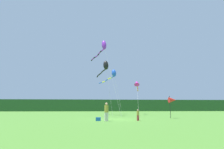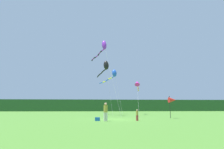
{
  "view_description": "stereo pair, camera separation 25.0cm",
  "coord_description": "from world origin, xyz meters",
  "px_view_note": "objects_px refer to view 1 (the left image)",
  "views": [
    {
      "loc": [
        -2.04,
        -20.81,
        1.31
      ],
      "look_at": [
        0.0,
        6.0,
        6.16
      ],
      "focal_mm": 29.32,
      "sensor_mm": 36.0,
      "label": 1
    },
    {
      "loc": [
        -1.79,
        -20.83,
        1.31
      ],
      "look_at": [
        0.0,
        6.0,
        6.16
      ],
      "focal_mm": 29.32,
      "sensor_mm": 36.0,
      "label": 2
    }
  ],
  "objects_px": {
    "person_child": "(138,114)",
    "kite_magenta": "(137,84)",
    "cooler_box": "(98,119)",
    "banner_flag_pole": "(172,100)",
    "person_adult": "(106,111)",
    "kite_black": "(105,66)",
    "kite_purple": "(103,47)",
    "kite_blue": "(113,74)"
  },
  "relations": [
    {
      "from": "kite_black",
      "to": "cooler_box",
      "type": "bearing_deg",
      "value": -94.94
    },
    {
      "from": "cooler_box",
      "to": "banner_flag_pole",
      "type": "bearing_deg",
      "value": 21.49
    },
    {
      "from": "person_child",
      "to": "kite_purple",
      "type": "bearing_deg",
      "value": 106.21
    },
    {
      "from": "person_child",
      "to": "kite_blue",
      "type": "height_order",
      "value": "kite_blue"
    },
    {
      "from": "person_child",
      "to": "kite_magenta",
      "type": "distance_m",
      "value": 17.62
    },
    {
      "from": "banner_flag_pole",
      "to": "kite_blue",
      "type": "xyz_separation_m",
      "value": [
        -6.19,
        15.12,
        5.93
      ]
    },
    {
      "from": "person_adult",
      "to": "banner_flag_pole",
      "type": "xyz_separation_m",
      "value": [
        8.37,
        4.09,
        1.21
      ]
    },
    {
      "from": "person_child",
      "to": "person_adult",
      "type": "bearing_deg",
      "value": -174.5
    },
    {
      "from": "banner_flag_pole",
      "to": "kite_black",
      "type": "height_order",
      "value": "kite_black"
    },
    {
      "from": "kite_blue",
      "to": "kite_magenta",
      "type": "height_order",
      "value": "kite_blue"
    },
    {
      "from": "banner_flag_pole",
      "to": "kite_purple",
      "type": "xyz_separation_m",
      "value": [
        -8.49,
        7.49,
        9.25
      ]
    },
    {
      "from": "banner_flag_pole",
      "to": "kite_blue",
      "type": "bearing_deg",
      "value": 112.26
    },
    {
      "from": "person_adult",
      "to": "banner_flag_pole",
      "type": "bearing_deg",
      "value": 26.06
    },
    {
      "from": "person_adult",
      "to": "person_child",
      "type": "bearing_deg",
      "value": 5.5
    },
    {
      "from": "cooler_box",
      "to": "banner_flag_pole",
      "type": "height_order",
      "value": "banner_flag_pole"
    },
    {
      "from": "person_child",
      "to": "kite_blue",
      "type": "relative_size",
      "value": 0.12
    },
    {
      "from": "person_adult",
      "to": "kite_black",
      "type": "height_order",
      "value": "kite_black"
    },
    {
      "from": "person_adult",
      "to": "cooler_box",
      "type": "relative_size",
      "value": 3.6
    },
    {
      "from": "banner_flag_pole",
      "to": "kite_black",
      "type": "distance_m",
      "value": 14.69
    },
    {
      "from": "person_child",
      "to": "kite_black",
      "type": "xyz_separation_m",
      "value": [
        -2.73,
        14.25,
        8.15
      ]
    },
    {
      "from": "person_child",
      "to": "cooler_box",
      "type": "distance_m",
      "value": 3.98
    },
    {
      "from": "kite_black",
      "to": "person_adult",
      "type": "bearing_deg",
      "value": -91.71
    },
    {
      "from": "person_child",
      "to": "cooler_box",
      "type": "xyz_separation_m",
      "value": [
        -3.95,
        0.19,
        -0.45
      ]
    },
    {
      "from": "kite_blue",
      "to": "kite_black",
      "type": "distance_m",
      "value": 5.02
    },
    {
      "from": "person_child",
      "to": "kite_magenta",
      "type": "bearing_deg",
      "value": 77.96
    },
    {
      "from": "kite_purple",
      "to": "cooler_box",
      "type": "bearing_deg",
      "value": -93.43
    },
    {
      "from": "kite_blue",
      "to": "kite_magenta",
      "type": "xyz_separation_m",
      "value": [
        4.49,
        -2.46,
        -2.25
      ]
    },
    {
      "from": "cooler_box",
      "to": "kite_black",
      "type": "relative_size",
      "value": 0.05
    },
    {
      "from": "cooler_box",
      "to": "banner_flag_pole",
      "type": "distance_m",
      "value": 10.04
    },
    {
      "from": "banner_flag_pole",
      "to": "kite_purple",
      "type": "relative_size",
      "value": 0.21
    },
    {
      "from": "kite_magenta",
      "to": "kite_purple",
      "type": "bearing_deg",
      "value": -142.73
    },
    {
      "from": "cooler_box",
      "to": "kite_blue",
      "type": "relative_size",
      "value": 0.05
    },
    {
      "from": "person_child",
      "to": "kite_magenta",
      "type": "height_order",
      "value": "kite_magenta"
    },
    {
      "from": "kite_blue",
      "to": "banner_flag_pole",
      "type": "bearing_deg",
      "value": -67.74
    },
    {
      "from": "banner_flag_pole",
      "to": "kite_magenta",
      "type": "height_order",
      "value": "kite_magenta"
    },
    {
      "from": "person_adult",
      "to": "kite_black",
      "type": "bearing_deg",
      "value": 88.29
    },
    {
      "from": "person_child",
      "to": "banner_flag_pole",
      "type": "relative_size",
      "value": 0.42
    },
    {
      "from": "person_child",
      "to": "banner_flag_pole",
      "type": "bearing_deg",
      "value": 36.04
    },
    {
      "from": "cooler_box",
      "to": "kite_purple",
      "type": "distance_m",
      "value": 15.83
    },
    {
      "from": "kite_purple",
      "to": "person_adult",
      "type": "bearing_deg",
      "value": -89.42
    },
    {
      "from": "person_adult",
      "to": "kite_black",
      "type": "xyz_separation_m",
      "value": [
        0.43,
        14.55,
        7.79
      ]
    },
    {
      "from": "kite_blue",
      "to": "kite_magenta",
      "type": "bearing_deg",
      "value": -28.71
    }
  ]
}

